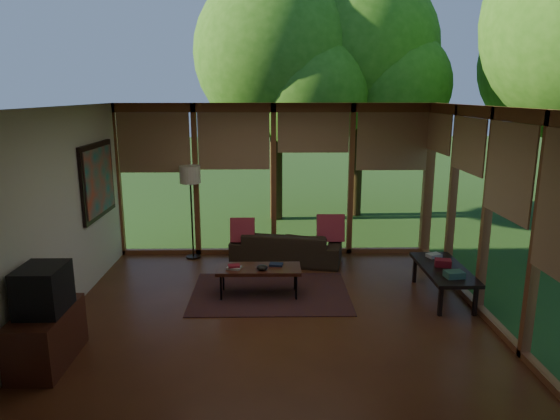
{
  "coord_description": "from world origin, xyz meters",
  "views": [
    {
      "loc": [
        -0.04,
        -6.23,
        2.86
      ],
      "look_at": [
        0.08,
        0.7,
        1.23
      ],
      "focal_mm": 32.0,
      "sensor_mm": 36.0,
      "label": 1
    }
  ],
  "objects_px": {
    "floor_lamp": "(190,180)",
    "side_console": "(444,270)",
    "coffee_table": "(259,270)",
    "sofa": "(286,247)",
    "media_cabinet": "(47,337)",
    "television": "(43,289)"
  },
  "relations": [
    {
      "from": "floor_lamp",
      "to": "side_console",
      "type": "relative_size",
      "value": 1.18
    },
    {
      "from": "coffee_table",
      "to": "sofa",
      "type": "bearing_deg",
      "value": 73.13
    },
    {
      "from": "media_cabinet",
      "to": "television",
      "type": "bearing_deg",
      "value": 0.0
    },
    {
      "from": "coffee_table",
      "to": "television",
      "type": "bearing_deg",
      "value": -140.74
    },
    {
      "from": "floor_lamp",
      "to": "coffee_table",
      "type": "distance_m",
      "value": 2.34
    },
    {
      "from": "floor_lamp",
      "to": "sofa",
      "type": "bearing_deg",
      "value": -9.21
    },
    {
      "from": "television",
      "to": "floor_lamp",
      "type": "bearing_deg",
      "value": 74.06
    },
    {
      "from": "media_cabinet",
      "to": "side_console",
      "type": "distance_m",
      "value": 5.16
    },
    {
      "from": "media_cabinet",
      "to": "television",
      "type": "relative_size",
      "value": 1.82
    },
    {
      "from": "floor_lamp",
      "to": "coffee_table",
      "type": "height_order",
      "value": "floor_lamp"
    },
    {
      "from": "side_console",
      "to": "floor_lamp",
      "type": "bearing_deg",
      "value": 154.26
    },
    {
      "from": "media_cabinet",
      "to": "coffee_table",
      "type": "relative_size",
      "value": 0.83
    },
    {
      "from": "sofa",
      "to": "side_console",
      "type": "xyz_separation_m",
      "value": [
        2.19,
        -1.58,
        0.14
      ]
    },
    {
      "from": "television",
      "to": "floor_lamp",
      "type": "relative_size",
      "value": 0.33
    },
    {
      "from": "media_cabinet",
      "to": "television",
      "type": "distance_m",
      "value": 0.55
    },
    {
      "from": "television",
      "to": "floor_lamp",
      "type": "height_order",
      "value": "floor_lamp"
    },
    {
      "from": "side_console",
      "to": "coffee_table",
      "type": "bearing_deg",
      "value": 177.25
    },
    {
      "from": "sofa",
      "to": "side_console",
      "type": "bearing_deg",
      "value": 155.72
    },
    {
      "from": "television",
      "to": "coffee_table",
      "type": "relative_size",
      "value": 0.46
    },
    {
      "from": "sofa",
      "to": "coffee_table",
      "type": "distance_m",
      "value": 1.53
    },
    {
      "from": "side_console",
      "to": "media_cabinet",
      "type": "bearing_deg",
      "value": -160.85
    },
    {
      "from": "sofa",
      "to": "floor_lamp",
      "type": "distance_m",
      "value": 2.02
    }
  ]
}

